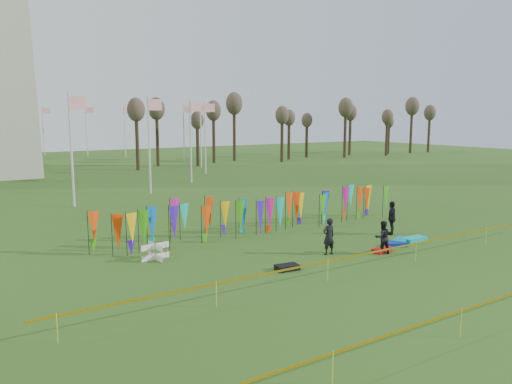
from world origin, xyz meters
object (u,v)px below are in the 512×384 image
kite_bag_teal (414,239)px  box_kite (155,252)px  person_mid (382,237)px  kite_bag_blue (396,244)px  kite_bag_red (382,250)px  kite_bag_turquoise (401,241)px  person_right (392,218)px  kite_bag_black (287,267)px  person_left (329,236)px

kite_bag_teal → box_kite: bearing=162.0°
person_mid → kite_bag_blue: size_ratio=1.55×
kite_bag_teal → kite_bag_red: bearing=-170.1°
kite_bag_turquoise → kite_bag_red: size_ratio=1.10×
person_right → kite_bag_black: bearing=-21.8°
person_left → kite_bag_blue: person_left is taller
kite_bag_turquoise → person_mid: bearing=-160.0°
person_right → kite_bag_turquoise: person_right is taller
box_kite → kite_bag_red: (9.58, -4.52, -0.29)m
kite_bag_red → kite_bag_black: size_ratio=1.13×
person_mid → kite_bag_red: 0.73m
box_kite → person_right: bearing=-10.2°
kite_bag_blue → kite_bag_teal: bearing=4.7°
person_left → kite_bag_teal: size_ratio=1.31×
person_left → person_mid: person_left is taller
person_mid → kite_bag_black: person_mid is taller
person_left → kite_bag_turquoise: bearing=178.5°
kite_bag_red → person_left: bearing=156.7°
kite_bag_turquoise → kite_bag_red: bearing=-162.5°
kite_bag_black → kite_bag_teal: bearing=2.3°
kite_bag_red → kite_bag_teal: (2.83, 0.49, 0.03)m
person_right → kite_bag_turquoise: bearing=21.6°
box_kite → person_right: (12.63, -2.27, 0.53)m
box_kite → kite_bag_black: (4.12, -4.36, -0.27)m
person_left → person_right: 5.62m
kite_bag_blue → kite_bag_black: kite_bag_black is taller
box_kite → kite_bag_blue: bearing=-20.8°
kite_bag_turquoise → kite_bag_red: (-2.01, -0.63, -0.02)m
person_mid → kite_bag_black: bearing=12.7°
person_mid → kite_bag_turquoise: size_ratio=1.30×
person_right → kite_bag_blue: size_ratio=1.83×
person_left → person_mid: 2.54m
person_right → kite_bag_red: bearing=0.8°
person_right → box_kite: bearing=-45.7°
kite_bag_blue → kite_bag_red: size_ratio=0.92×
person_mid → kite_bag_red: (0.21, 0.18, -0.68)m
kite_bag_turquoise → kite_bag_black: bearing=-176.3°
box_kite → kite_bag_red: size_ratio=0.71×
kite_bag_blue → box_kite: bearing=159.2°
kite_bag_blue → person_left: bearing=169.8°
person_right → kite_bag_teal: person_right is taller
kite_bag_teal → person_right: bearing=82.8°
person_right → kite_bag_black: person_right is taller
kite_bag_turquoise → person_left: bearing=174.7°
person_mid → kite_bag_turquoise: person_mid is taller
kite_bag_teal → person_left: bearing=174.0°
kite_bag_red → kite_bag_turquoise: bearing=17.5°
box_kite → person_right: size_ratio=0.42×
box_kite → person_left: size_ratio=0.45×
person_right → kite_bag_teal: bearing=47.3°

